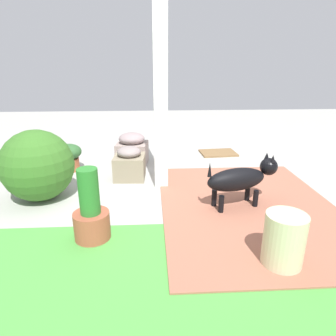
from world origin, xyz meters
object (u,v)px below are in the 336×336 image
(stone_planter_nearest, at_px, (132,149))
(ceramic_urn, at_px, (284,241))
(dog, at_px, (241,178))
(round_shrub, at_px, (37,165))
(porch_pillar, at_px, (160,85))
(terracotta_pot_tall, at_px, (91,215))
(stone_planter_near, at_px, (130,164))
(terracotta_pot_broad, at_px, (69,156))
(doormat, at_px, (218,153))

(stone_planter_nearest, relative_size, ceramic_urn, 1.16)
(dog, relative_size, ceramic_urn, 1.90)
(round_shrub, height_order, ceramic_urn, round_shrub)
(porch_pillar, distance_m, terracotta_pot_tall, 1.62)
(stone_planter_nearest, bearing_deg, stone_planter_near, 89.94)
(terracotta_pot_broad, height_order, ceramic_urn, ceramic_urn)
(porch_pillar, xyz_separation_m, dog, (-0.79, 0.62, -0.88))
(porch_pillar, bearing_deg, stone_planter_near, -34.11)
(round_shrub, bearing_deg, stone_planter_nearest, -128.90)
(stone_planter_nearest, xyz_separation_m, doormat, (-1.39, -0.41, -0.21))
(round_shrub, distance_m, terracotta_pot_tall, 1.11)
(stone_planter_near, distance_m, round_shrub, 1.11)
(terracotta_pot_broad, xyz_separation_m, ceramic_urn, (-2.09, 2.20, -0.00))
(porch_pillar, distance_m, stone_planter_nearest, 1.36)
(stone_planter_nearest, xyz_separation_m, terracotta_pot_broad, (0.86, 0.26, -0.01))
(porch_pillar, relative_size, dog, 3.01)
(terracotta_pot_tall, bearing_deg, porch_pillar, -119.11)
(porch_pillar, height_order, ceramic_urn, porch_pillar)
(stone_planter_nearest, xyz_separation_m, terracotta_pot_tall, (0.23, 2.01, 0.00))
(stone_planter_near, height_order, terracotta_pot_tall, terracotta_pot_tall)
(porch_pillar, height_order, round_shrub, porch_pillar)
(terracotta_pot_broad, bearing_deg, ceramic_urn, 133.56)
(terracotta_pot_broad, xyz_separation_m, terracotta_pot_tall, (-0.62, 1.75, 0.01))
(stone_planter_near, distance_m, dog, 1.49)
(terracotta_pot_tall, bearing_deg, terracotta_pot_broad, -70.37)
(stone_planter_nearest, distance_m, doormat, 1.46)
(stone_planter_nearest, distance_m, stone_planter_near, 0.61)
(terracotta_pot_tall, height_order, ceramic_urn, terracotta_pot_tall)
(round_shrub, distance_m, dog, 2.16)
(round_shrub, bearing_deg, ceramic_urn, 149.35)
(doormat, bearing_deg, ceramic_urn, 86.88)
(terracotta_pot_tall, height_order, doormat, terracotta_pot_tall)
(doormat, bearing_deg, round_shrub, 34.16)
(terracotta_pot_tall, bearing_deg, stone_planter_nearest, -96.61)
(porch_pillar, height_order, dog, porch_pillar)
(round_shrub, xyz_separation_m, doormat, (-2.33, -1.58, -0.37))
(doormat, bearing_deg, stone_planter_nearest, 16.62)
(round_shrub, distance_m, terracotta_pot_broad, 0.93)
(porch_pillar, relative_size, doormat, 4.17)
(ceramic_urn, bearing_deg, stone_planter_nearest, -63.34)
(ceramic_urn, bearing_deg, stone_planter_near, -56.31)
(porch_pillar, xyz_separation_m, ceramic_urn, (-0.84, 1.58, -0.98))
(porch_pillar, distance_m, dog, 1.34)
(stone_planter_nearest, bearing_deg, doormat, -163.38)
(terracotta_pot_tall, height_order, dog, terracotta_pot_tall)
(stone_planter_near, height_order, round_shrub, round_shrub)
(ceramic_urn, bearing_deg, round_shrub, -30.65)
(porch_pillar, height_order, terracotta_pot_tall, porch_pillar)
(doormat, bearing_deg, terracotta_pot_broad, 16.69)
(round_shrub, xyz_separation_m, dog, (-2.13, 0.33, -0.07))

